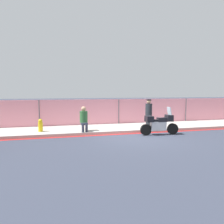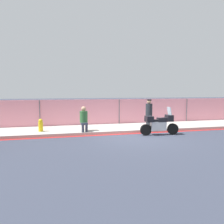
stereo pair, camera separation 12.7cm
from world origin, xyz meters
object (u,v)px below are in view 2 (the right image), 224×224
at_px(officer_standing, 149,113).
at_px(fire_hydrant, 41,125).
at_px(person_seated_on_curb, 84,118).
at_px(motorcycle, 159,124).

relative_size(officer_standing, fire_hydrant, 2.45).
bearing_deg(fire_hydrant, officer_standing, -1.35).
height_order(officer_standing, person_seated_on_curb, officer_standing).
relative_size(officer_standing, person_seated_on_curb, 1.25).
bearing_deg(fire_hydrant, motorcycle, -14.90).
bearing_deg(motorcycle, fire_hydrant, 168.77).
relative_size(motorcycle, officer_standing, 1.26).
xyz_separation_m(person_seated_on_curb, fire_hydrant, (-2.29, 0.42, -0.40)).
relative_size(person_seated_on_curb, fire_hydrant, 1.96).
bearing_deg(officer_standing, fire_hydrant, 178.65).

